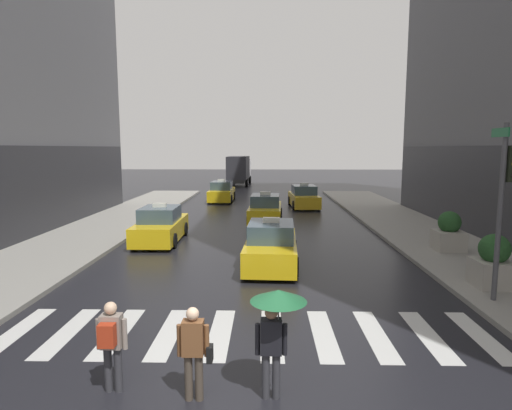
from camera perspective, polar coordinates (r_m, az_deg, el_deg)
crosswalk_markings at (r=10.40m, az=-1.34°, el=-16.73°), size 11.30×2.80×0.01m
traffic_light_pole at (r=13.15m, az=30.33°, el=2.05°), size 0.44×0.84×4.80m
taxi_lead at (r=15.73m, az=2.03°, el=-5.50°), size 2.09×4.61×1.80m
taxi_second at (r=20.18m, az=-12.59°, el=-2.76°), size 1.97×4.56×1.80m
taxi_third at (r=24.81m, az=1.25°, el=-0.66°), size 2.08×4.61×1.80m
taxi_fourth at (r=31.21m, az=6.38°, el=0.99°), size 2.12×4.63×1.80m
taxi_fifth at (r=34.75m, az=-4.58°, el=1.69°), size 1.98×4.56×1.80m
box_truck at (r=49.72m, az=-2.26°, el=4.78°), size 2.53×7.62×3.35m
pedestrian_with_umbrella at (r=7.43m, az=2.66°, el=-14.33°), size 0.96×0.96×1.94m
pedestrian_with_backpack at (r=8.20m, az=-18.74°, el=-16.69°), size 0.55×0.43×1.65m
pedestrian_with_handbag at (r=7.69m, az=-8.25°, el=-18.36°), size 0.60×0.24×1.65m
planter_near_corner at (r=14.78m, az=29.09°, el=-6.75°), size 1.10×1.10×1.60m
planter_mid_block at (r=19.14m, az=24.32°, el=-3.37°), size 1.10×1.10×1.60m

